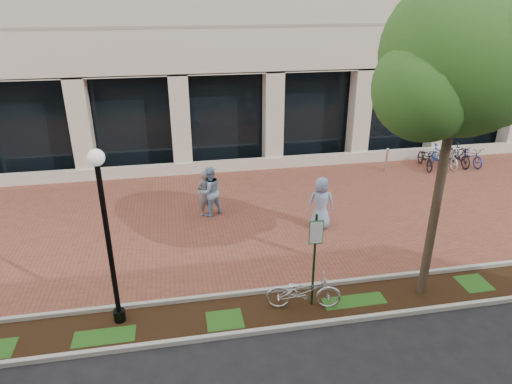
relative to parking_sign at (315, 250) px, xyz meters
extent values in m
plane|color=black|center=(-0.78, 5.20, -1.60)|extent=(120.00, 120.00, 0.00)
cube|color=brown|center=(-0.78, 5.20, -1.60)|extent=(40.00, 9.00, 0.01)
cube|color=black|center=(-0.78, -0.05, -1.60)|extent=(40.00, 1.50, 0.01)
cube|color=#A5A69C|center=(-0.78, 0.70, -1.54)|extent=(40.00, 0.12, 0.12)
cube|color=#A5A69C|center=(-0.78, -0.80, -1.54)|extent=(40.00, 0.12, 0.12)
cube|color=black|center=(-0.78, 10.80, 0.50)|extent=(40.00, 0.15, 4.20)
cube|color=beige|center=(-0.78, 9.70, -1.35)|extent=(40.00, 0.25, 0.50)
cube|color=beige|center=(-0.78, 10.10, 0.50)|extent=(0.80, 0.80, 4.20)
cube|color=#143917|center=(0.00, 0.01, -0.34)|extent=(0.05, 0.05, 2.53)
cube|color=#1B6E3B|center=(0.00, -0.02, 0.47)|extent=(0.34, 0.02, 0.62)
cube|color=white|center=(0.00, -0.03, 0.47)|extent=(0.30, 0.01, 0.56)
cylinder|color=black|center=(-4.69, 0.25, -1.45)|extent=(0.28, 0.28, 0.30)
cylinder|color=black|center=(-4.69, 0.25, 0.39)|extent=(0.12, 0.12, 3.99)
sphere|color=silver|center=(-4.69, 0.25, 2.53)|extent=(0.36, 0.36, 0.36)
cylinder|color=#493829|center=(2.97, -0.04, 0.54)|extent=(0.22, 0.22, 4.27)
sphere|color=#29581B|center=(2.97, -0.04, 4.41)|extent=(3.47, 3.47, 3.47)
sphere|color=#29581B|center=(3.92, 0.31, 3.89)|extent=(2.43, 2.43, 2.43)
sphere|color=#29581B|center=(2.10, -0.30, 3.80)|extent=(2.26, 2.26, 2.26)
imported|color=silver|center=(-0.25, -0.07, -1.11)|extent=(1.94, 0.97, 0.98)
imported|color=slate|center=(-2.19, 5.59, -0.77)|extent=(0.72, 0.62, 1.65)
imported|color=#92B6DA|center=(-2.03, 5.54, -0.70)|extent=(1.08, 0.99, 1.80)
imported|color=#8196C0|center=(1.47, 3.93, -0.71)|extent=(0.94, 0.68, 1.78)
cylinder|color=silver|center=(5.97, 8.49, -1.13)|extent=(0.11, 0.11, 0.94)
sphere|color=silver|center=(5.97, 8.49, -0.62)|extent=(0.12, 0.12, 0.12)
imported|color=black|center=(7.85, 8.48, -1.15)|extent=(0.86, 1.79, 0.90)
imported|color=#21459B|center=(8.40, 8.48, -1.10)|extent=(0.65, 1.70, 1.00)
imported|color=silver|center=(8.95, 8.48, -1.15)|extent=(0.69, 1.74, 0.90)
imported|color=black|center=(9.50, 8.48, -1.10)|extent=(0.48, 1.66, 1.00)
imported|color=navy|center=(10.05, 8.48, -1.15)|extent=(0.68, 1.74, 0.90)
cylinder|color=silver|center=(8.95, 8.48, -1.20)|extent=(0.04, 0.04, 0.80)
camera|label=1|loc=(-3.10, -8.96, 5.61)|focal=32.00mm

